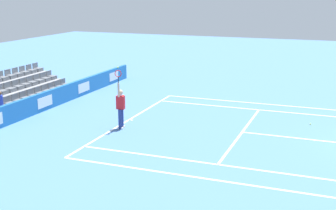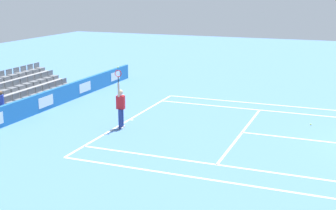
# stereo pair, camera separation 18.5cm
# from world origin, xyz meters

# --- Properties ---
(line_baseline) EXTENTS (10.97, 0.10, 0.01)m
(line_baseline) POSITION_xyz_m (0.00, -11.89, 0.00)
(line_baseline) COLOR white
(line_baseline) RESTS_ON ground
(line_service) EXTENTS (8.23, 0.10, 0.01)m
(line_service) POSITION_xyz_m (0.00, -6.40, 0.00)
(line_service) COLOR white
(line_service) RESTS_ON ground
(line_centre_service) EXTENTS (0.10, 6.40, 0.01)m
(line_centre_service) POSITION_xyz_m (0.00, -3.20, 0.00)
(line_centre_service) COLOR white
(line_centre_service) RESTS_ON ground
(line_singles_sideline_left) EXTENTS (0.10, 11.89, 0.01)m
(line_singles_sideline_left) POSITION_xyz_m (4.12, -5.95, 0.00)
(line_singles_sideline_left) COLOR white
(line_singles_sideline_left) RESTS_ON ground
(line_singles_sideline_right) EXTENTS (0.10, 11.89, 0.01)m
(line_singles_sideline_right) POSITION_xyz_m (-4.12, -5.95, 0.00)
(line_singles_sideline_right) COLOR white
(line_singles_sideline_right) RESTS_ON ground
(line_doubles_sideline_left) EXTENTS (0.10, 11.89, 0.01)m
(line_doubles_sideline_left) POSITION_xyz_m (5.49, -5.95, 0.00)
(line_doubles_sideline_left) COLOR white
(line_doubles_sideline_left) RESTS_ON ground
(line_doubles_sideline_right) EXTENTS (0.10, 11.89, 0.01)m
(line_doubles_sideline_right) POSITION_xyz_m (-5.49, -5.95, 0.00)
(line_doubles_sideline_right) COLOR white
(line_doubles_sideline_right) RESTS_ON ground
(line_centre_mark) EXTENTS (0.10, 0.20, 0.01)m
(line_centre_mark) POSITION_xyz_m (0.00, -11.79, 0.00)
(line_centre_mark) COLOR white
(line_centre_mark) RESTS_ON ground
(sponsor_barrier) EXTENTS (19.06, 0.22, 0.96)m
(sponsor_barrier) POSITION_xyz_m (0.00, -16.75, 0.48)
(sponsor_barrier) COLOR #1E66AD
(sponsor_barrier) RESTS_ON ground
(tennis_player) EXTENTS (0.53, 0.39, 2.85)m
(tennis_player) POSITION_xyz_m (1.37, -11.62, 0.99)
(tennis_player) COLOR navy
(tennis_player) RESTS_ON ground
(stadium_stand) EXTENTS (8.06, 2.85, 2.20)m
(stadium_stand) POSITION_xyz_m (0.02, -19.07, 0.54)
(stadium_stand) COLOR gray
(stadium_stand) RESTS_ON ground
(loose_tennis_ball) EXTENTS (0.07, 0.07, 0.07)m
(loose_tennis_ball) POSITION_xyz_m (-2.25, -3.70, 0.03)
(loose_tennis_ball) COLOR #D1E533
(loose_tennis_ball) RESTS_ON ground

